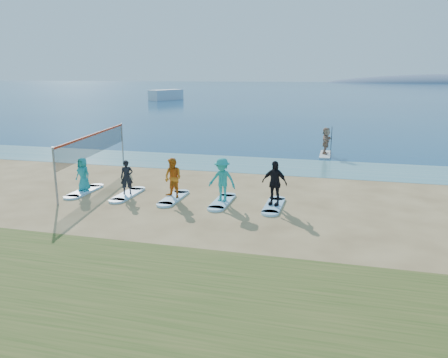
% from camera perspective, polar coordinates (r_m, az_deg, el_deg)
% --- Properties ---
extents(ground, '(600.00, 600.00, 0.00)m').
position_cam_1_polar(ground, '(17.02, -2.11, -5.11)').
color(ground, tan).
rests_on(ground, ground).
extents(shallow_water, '(600.00, 600.00, 0.00)m').
position_cam_1_polar(shallow_water, '(26.89, 4.42, 1.85)').
color(shallow_water, teal).
rests_on(shallow_water, ground).
extents(ocean, '(600.00, 600.00, 0.00)m').
position_cam_1_polar(ocean, '(175.56, 13.61, 11.39)').
color(ocean, navy).
rests_on(ocean, ground).
extents(volleyball_net, '(1.62, 8.96, 2.50)m').
position_cam_1_polar(volleyball_net, '(23.60, -16.57, 4.36)').
color(volleyball_net, gray).
rests_on(volleyball_net, ground).
extents(paddleboard, '(0.70, 3.00, 0.12)m').
position_cam_1_polar(paddleboard, '(30.76, 13.08, 3.11)').
color(paddleboard, silver).
rests_on(paddleboard, ground).
extents(paddleboarder, '(0.75, 1.73, 1.81)m').
position_cam_1_polar(paddleboarder, '(30.60, 13.18, 4.89)').
color(paddleboarder, tan).
rests_on(paddleboarder, paddleboard).
extents(boat_offshore_a, '(5.52, 8.64, 2.17)m').
position_cam_1_polar(boat_offshore_a, '(96.61, -7.56, 10.20)').
color(boat_offshore_a, silver).
rests_on(boat_offshore_a, ground).
extents(surfboard_0, '(0.70, 2.20, 0.09)m').
position_cam_1_polar(surfboard_0, '(21.66, -17.77, -1.54)').
color(surfboard_0, '#A4DDFF').
rests_on(surfboard_0, ground).
extents(student_0, '(0.85, 0.63, 1.57)m').
position_cam_1_polar(student_0, '(21.47, -17.93, 0.60)').
color(student_0, teal).
rests_on(student_0, surfboard_0).
extents(surfboard_1, '(0.70, 2.20, 0.09)m').
position_cam_1_polar(surfboard_1, '(20.55, -12.46, -2.00)').
color(surfboard_1, '#A4DDFF').
rests_on(surfboard_1, ground).
extents(student_1, '(0.67, 0.57, 1.56)m').
position_cam_1_polar(student_1, '(20.35, -12.58, 0.23)').
color(student_1, black).
rests_on(student_1, surfboard_1).
extents(surfboard_2, '(0.70, 2.20, 0.09)m').
position_cam_1_polar(surfboard_2, '(19.64, -6.60, -2.49)').
color(surfboard_2, '#A4DDFF').
rests_on(surfboard_2, ground).
extents(student_2, '(1.04, 0.93, 1.76)m').
position_cam_1_polar(student_2, '(19.41, -6.68, 0.14)').
color(student_2, orange).
rests_on(student_2, surfboard_2).
extents(surfboard_3, '(0.70, 2.20, 0.09)m').
position_cam_1_polar(surfboard_3, '(18.96, -0.24, -2.99)').
color(surfboard_3, '#A4DDFF').
rests_on(surfboard_3, ground).
extents(student_3, '(1.30, 0.86, 1.88)m').
position_cam_1_polar(student_3, '(18.70, -0.24, -0.09)').
color(student_3, teal).
rests_on(student_3, surfboard_3).
extents(surfboard_4, '(0.70, 2.20, 0.09)m').
position_cam_1_polar(surfboard_4, '(18.52, 6.52, -3.48)').
color(surfboard_4, '#A4DDFF').
rests_on(surfboard_4, ground).
extents(student_4, '(1.18, 0.70, 1.88)m').
position_cam_1_polar(student_4, '(18.26, 6.60, -0.52)').
color(student_4, black).
rests_on(student_4, surfboard_4).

